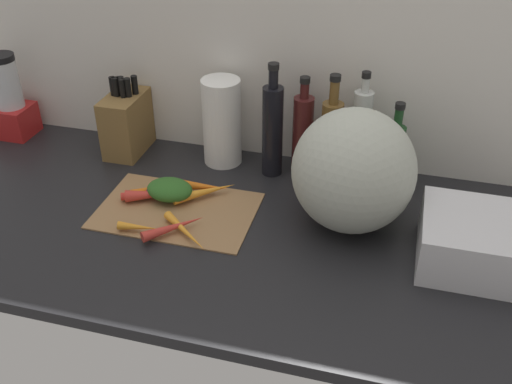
# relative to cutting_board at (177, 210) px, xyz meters

# --- Properties ---
(ground_plane) EXTENTS (1.70, 0.80, 0.03)m
(ground_plane) POSITION_rel_cutting_board_xyz_m (0.06, -0.01, -0.02)
(ground_plane) COLOR black
(wall_back) EXTENTS (1.70, 0.03, 0.60)m
(wall_back) POSITION_rel_cutting_board_xyz_m (0.06, 0.37, 0.30)
(wall_back) COLOR silver
(wall_back) RESTS_ON ground_plane
(cutting_board) EXTENTS (0.41, 0.27, 0.01)m
(cutting_board) POSITION_rel_cutting_board_xyz_m (0.00, 0.00, 0.00)
(cutting_board) COLOR #997047
(cutting_board) RESTS_ON ground_plane
(carrot_0) EXTENTS (0.15, 0.08, 0.03)m
(carrot_0) POSITION_rel_cutting_board_xyz_m (-0.07, 0.02, 0.02)
(carrot_0) COLOR red
(carrot_0) RESTS_ON cutting_board
(carrot_1) EXTENTS (0.10, 0.10, 0.03)m
(carrot_1) POSITION_rel_cutting_board_xyz_m (-0.09, 0.05, 0.02)
(carrot_1) COLOR orange
(carrot_1) RESTS_ON cutting_board
(carrot_2) EXTENTS (0.10, 0.03, 0.02)m
(carrot_2) POSITION_rel_cutting_board_xyz_m (-0.06, -0.11, 0.01)
(carrot_2) COLOR orange
(carrot_2) RESTS_ON cutting_board
(carrot_3) EXTENTS (0.15, 0.14, 0.03)m
(carrot_3) POSITION_rel_cutting_board_xyz_m (0.05, 0.07, 0.02)
(carrot_3) COLOR orange
(carrot_3) RESTS_ON cutting_board
(carrot_4) EXTENTS (0.15, 0.05, 0.03)m
(carrot_4) POSITION_rel_cutting_board_xyz_m (0.03, 0.09, 0.02)
(carrot_4) COLOR orange
(carrot_4) RESTS_ON cutting_board
(carrot_5) EXTENTS (0.13, 0.14, 0.03)m
(carrot_5) POSITION_rel_cutting_board_xyz_m (0.03, -0.09, 0.02)
(carrot_5) COLOR red
(carrot_5) RESTS_ON cutting_board
(carrot_6) EXTENTS (0.16, 0.08, 0.02)m
(carrot_6) POSITION_rel_cutting_board_xyz_m (-0.08, 0.03, 0.01)
(carrot_6) COLOR red
(carrot_6) RESTS_ON cutting_board
(carrot_7) EXTENTS (0.11, 0.05, 0.03)m
(carrot_7) POSITION_rel_cutting_board_xyz_m (-0.04, 0.03, 0.02)
(carrot_7) COLOR #B2264C
(carrot_7) RESTS_ON cutting_board
(carrot_8) EXTENTS (0.15, 0.13, 0.02)m
(carrot_8) POSITION_rel_cutting_board_xyz_m (0.07, -0.10, 0.01)
(carrot_8) COLOR orange
(carrot_8) RESTS_ON cutting_board
(carrot_greens_pile) EXTENTS (0.12, 0.09, 0.05)m
(carrot_greens_pile) POSITION_rel_cutting_board_xyz_m (-0.04, 0.04, 0.03)
(carrot_greens_pile) COLOR #2D6023
(carrot_greens_pile) RESTS_ON cutting_board
(winter_squash) EXTENTS (0.30, 0.28, 0.31)m
(winter_squash) POSITION_rel_cutting_board_xyz_m (0.44, 0.06, 0.15)
(winter_squash) COLOR #B2B7A8
(winter_squash) RESTS_ON ground_plane
(knife_block) EXTENTS (0.10, 0.17, 0.23)m
(knife_block) POSITION_rel_cutting_board_xyz_m (-0.26, 0.27, 0.09)
(knife_block) COLOR brown
(knife_block) RESTS_ON ground_plane
(blender_appliance) EXTENTS (0.11, 0.11, 0.26)m
(blender_appliance) POSITION_rel_cutting_board_xyz_m (-0.65, 0.27, 0.11)
(blender_appliance) COLOR red
(blender_appliance) RESTS_ON ground_plane
(paper_towel_roll) EXTENTS (0.11, 0.11, 0.26)m
(paper_towel_roll) POSITION_rel_cutting_board_xyz_m (0.04, 0.28, 0.12)
(paper_towel_roll) COLOR white
(paper_towel_roll) RESTS_ON ground_plane
(bottle_0) EXTENTS (0.06, 0.06, 0.33)m
(bottle_0) POSITION_rel_cutting_board_xyz_m (0.19, 0.25, 0.14)
(bottle_0) COLOR black
(bottle_0) RESTS_ON ground_plane
(bottle_1) EXTENTS (0.06, 0.06, 0.29)m
(bottle_1) POSITION_rel_cutting_board_xyz_m (0.27, 0.29, 0.12)
(bottle_1) COLOR #471919
(bottle_1) RESTS_ON ground_plane
(bottle_2) EXTENTS (0.06, 0.06, 0.31)m
(bottle_2) POSITION_rel_cutting_board_xyz_m (0.35, 0.27, 0.12)
(bottle_2) COLOR brown
(bottle_2) RESTS_ON ground_plane
(bottle_3) EXTENTS (0.05, 0.05, 0.31)m
(bottle_3) POSITION_rel_cutting_board_xyz_m (0.43, 0.31, 0.13)
(bottle_3) COLOR silver
(bottle_3) RESTS_ON ground_plane
(bottle_4) EXTENTS (0.05, 0.05, 0.25)m
(bottle_4) POSITION_rel_cutting_board_xyz_m (0.52, 0.27, 0.10)
(bottle_4) COLOR #19421E
(bottle_4) RESTS_ON ground_plane
(dish_rack) EXTENTS (0.24, 0.23, 0.12)m
(dish_rack) POSITION_rel_cutting_board_xyz_m (0.73, -0.01, 0.05)
(dish_rack) COLOR silver
(dish_rack) RESTS_ON ground_plane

